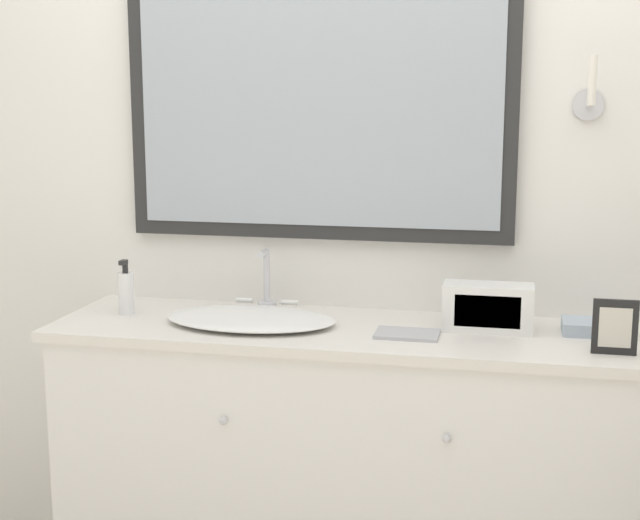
{
  "coord_description": "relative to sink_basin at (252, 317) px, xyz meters",
  "views": [
    {
      "loc": [
        0.46,
        -2.23,
        1.59
      ],
      "look_at": [
        -0.09,
        0.29,
        1.11
      ],
      "focal_mm": 50.0,
      "sensor_mm": 36.0,
      "label": 1
    }
  ],
  "objects": [
    {
      "name": "wall_back",
      "position": [
        0.29,
        0.3,
        0.35
      ],
      "size": [
        8.0,
        0.18,
        2.55
      ],
      "color": "white",
      "rests_on": "ground_plane"
    },
    {
      "name": "vanity_counter",
      "position": [
        0.3,
        0.02,
        -0.48
      ],
      "size": [
        1.79,
        0.52,
        0.91
      ],
      "color": "white",
      "rests_on": "ground_plane"
    },
    {
      "name": "sink_basin",
      "position": [
        0.0,
        0.0,
        0.0
      ],
      "size": [
        0.52,
        0.37,
        0.2
      ],
      "color": "white",
      "rests_on": "vanity_counter"
    },
    {
      "name": "soap_bottle",
      "position": [
        -0.42,
        0.03,
        0.05
      ],
      "size": [
        0.05,
        0.05,
        0.17
      ],
      "color": "white",
      "rests_on": "vanity_counter"
    },
    {
      "name": "appliance_box",
      "position": [
        0.7,
        0.07,
        0.05
      ],
      "size": [
        0.26,
        0.11,
        0.14
      ],
      "color": "white",
      "rests_on": "vanity_counter"
    },
    {
      "name": "picture_frame",
      "position": [
        1.03,
        -0.11,
        0.06
      ],
      "size": [
        0.12,
        0.01,
        0.15
      ],
      "color": "black",
      "rests_on": "vanity_counter"
    },
    {
      "name": "hand_towel_near_sink",
      "position": [
        1.01,
        0.1,
        -0.0
      ],
      "size": [
        0.2,
        0.13,
        0.04
      ],
      "color": "#A8B7C6",
      "rests_on": "vanity_counter"
    },
    {
      "name": "metal_tray",
      "position": [
        0.48,
        -0.04,
        -0.01
      ],
      "size": [
        0.18,
        0.12,
        0.01
      ],
      "color": "#ADADB2",
      "rests_on": "vanity_counter"
    }
  ]
}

